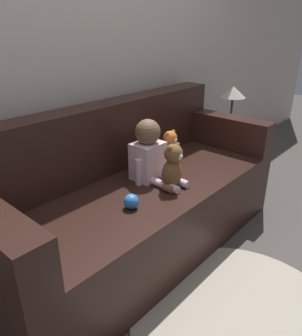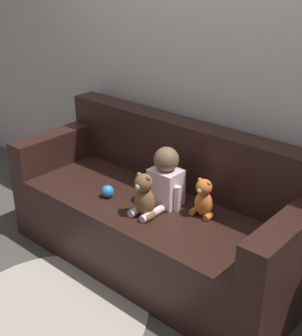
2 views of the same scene
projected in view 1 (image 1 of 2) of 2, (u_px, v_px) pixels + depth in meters
The scene contains 9 objects.
ground_plane at pixel (143, 246), 2.23m from camera, with size 12.00×12.00×0.00m, color #4C4742.
wall_back at pixel (82, 39), 2.00m from camera, with size 8.00×0.05×2.60m.
couch at pixel (136, 200), 2.12m from camera, with size 2.03×0.81×0.93m.
person_baby at pixel (149, 154), 2.02m from camera, with size 0.26×0.36×0.39m.
teddy_bear_brown at pixel (173, 168), 1.92m from camera, with size 0.16×0.13×0.28m.
plush_toy_side at pixel (170, 149), 2.26m from camera, with size 0.14×0.11×0.24m.
toy_ball at pixel (131, 201), 1.74m from camera, with size 0.08×0.08×0.08m.
floor_rug at pixel (239, 317), 1.68m from camera, with size 1.13×1.13×0.01m.
side_table at pixel (231, 113), 2.94m from camera, with size 0.39×0.39×0.89m.
Camera 1 is at (-1.33, -1.25, 1.38)m, focal length 35.00 mm.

